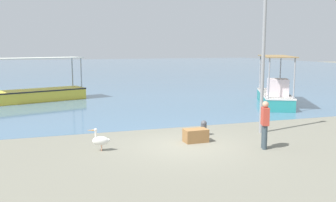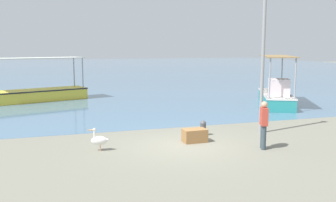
% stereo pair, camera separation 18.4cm
% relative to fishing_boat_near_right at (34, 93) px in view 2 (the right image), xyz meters
% --- Properties ---
extents(ground, '(120.00, 120.00, 0.00)m').
position_rel_fishing_boat_near_right_xyz_m(ground, '(5.59, -13.39, -0.56)').
color(ground, gray).
extents(harbor_water, '(110.00, 90.00, 0.00)m').
position_rel_fishing_boat_near_right_xyz_m(harbor_water, '(5.59, 34.61, -0.56)').
color(harbor_water, slate).
rests_on(harbor_water, ground).
extents(fishing_boat_near_right, '(6.93, 3.84, 2.83)m').
position_rel_fishing_boat_near_right_xyz_m(fishing_boat_near_right, '(0.00, 0.00, 0.00)').
color(fishing_boat_near_right, gold).
rests_on(fishing_boat_near_right, harbor_water).
extents(fishing_boat_center, '(3.90, 5.68, 3.00)m').
position_rel_fishing_boat_near_right_xyz_m(fishing_boat_center, '(14.07, -6.31, 0.10)').
color(fishing_boat_center, teal).
rests_on(fishing_boat_center, harbor_water).
extents(pelican, '(0.80, 0.38, 0.80)m').
position_rel_fishing_boat_near_right_xyz_m(pelican, '(2.59, -13.11, -0.18)').
color(pelican, '#E0997A').
rests_on(pelican, ground).
extents(lamp_post, '(0.28, 0.28, 5.92)m').
position_rel_fishing_boat_near_right_xyz_m(lamp_post, '(9.32, -12.41, 2.76)').
color(lamp_post, gray).
rests_on(lamp_post, ground).
extents(mooring_bollard, '(0.25, 0.25, 0.61)m').
position_rel_fishing_boat_near_right_xyz_m(mooring_bollard, '(6.88, -12.11, -0.23)').
color(mooring_bollard, '#47474C').
rests_on(mooring_bollard, ground).
extents(fisherman_standing, '(0.34, 0.45, 1.69)m').
position_rel_fishing_boat_near_right_xyz_m(fisherman_standing, '(8.10, -14.61, 0.35)').
color(fisherman_standing, '#36444C').
rests_on(fisherman_standing, ground).
extents(cargo_crate, '(0.89, 0.55, 0.49)m').
position_rel_fishing_boat_near_right_xyz_m(cargo_crate, '(6.17, -12.99, -0.31)').
color(cargo_crate, olive).
rests_on(cargo_crate, ground).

